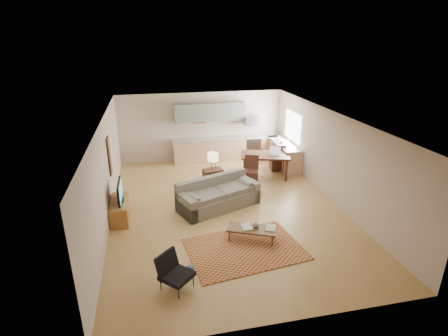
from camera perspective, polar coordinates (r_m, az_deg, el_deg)
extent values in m
plane|color=#AA8045|center=(10.38, 0.35, -6.52)|extent=(9.00, 9.00, 0.00)
plane|color=white|center=(9.44, 0.39, 8.17)|extent=(9.00, 9.00, 0.00)
plane|color=#B9A796|center=(14.06, -3.63, 6.79)|extent=(6.50, 0.00, 6.50)
plane|color=#B9A796|center=(6.00, 10.01, -14.47)|extent=(6.50, 0.00, 6.50)
plane|color=#B9A796|center=(9.70, -18.72, -0.97)|extent=(0.00, 9.00, 9.00)
plane|color=#B9A796|center=(10.96, 17.21, 1.71)|extent=(0.00, 9.00, 9.00)
cube|color=#A5A8AD|center=(14.43, 4.54, 3.42)|extent=(0.62, 0.62, 0.90)
cube|color=#A5A8AD|center=(14.15, 4.64, 7.69)|extent=(0.62, 0.40, 0.35)
cube|color=slate|center=(13.80, -2.33, 9.10)|extent=(2.80, 0.34, 0.70)
cube|color=white|center=(13.47, 11.16, 6.67)|extent=(0.02, 1.40, 1.05)
cube|color=maroon|center=(8.56, 3.41, -13.05)|extent=(2.89, 2.19, 0.02)
imported|color=maroon|center=(8.68, 2.92, -9.68)|extent=(0.25, 0.33, 0.03)
imported|color=navy|center=(8.74, 6.84, -9.58)|extent=(0.48, 0.50, 0.02)
imported|color=black|center=(8.69, 5.24, -9.20)|extent=(0.20, 0.20, 0.16)
imported|color=beige|center=(13.77, 8.92, 4.82)|extent=(0.12, 0.12, 0.19)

